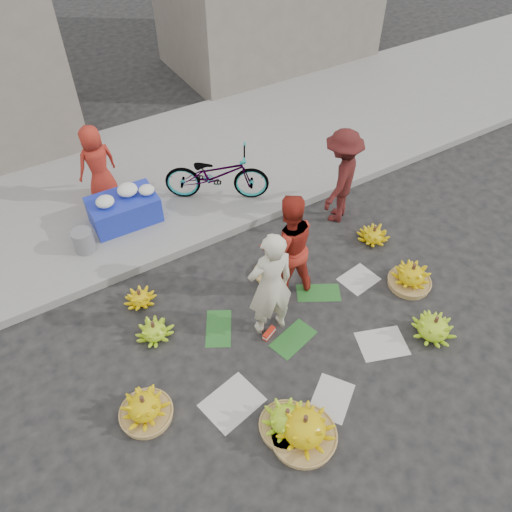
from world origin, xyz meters
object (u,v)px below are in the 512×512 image
banana_bunch_0 (145,408)px  bicycle (217,174)px  banana_bunch_4 (411,276)px  flower_table (124,208)px  vendor_cream (270,285)px

banana_bunch_0 → bicycle: size_ratio=0.38×
bicycle → banana_bunch_4: bearing=-123.2°
banana_bunch_0 → bicycle: bicycle is taller
banana_bunch_4 → banana_bunch_0: bearing=179.0°
banana_bunch_4 → flower_table: 4.75m
vendor_cream → bicycle: (0.72, 2.86, -0.28)m
banana_bunch_0 → vendor_cream: (2.01, 0.36, 0.69)m
banana_bunch_4 → vendor_cream: vendor_cream is taller
bicycle → flower_table: bearing=113.9°
flower_table → bicycle: size_ratio=0.62×
vendor_cream → flower_table: (-0.92, 3.09, -0.49)m
flower_table → vendor_cream: bearing=-71.9°
vendor_cream → bicycle: 2.96m
vendor_cream → bicycle: vendor_cream is taller
vendor_cream → bicycle: bearing=-97.4°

